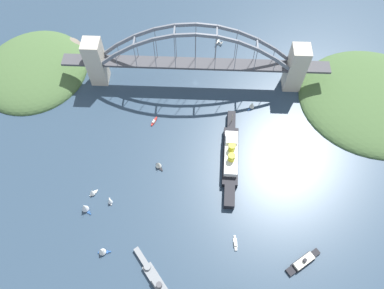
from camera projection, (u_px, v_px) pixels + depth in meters
ground_plane at (195, 82)px, 374.35m from camera, size 1400.00×1400.00×0.00m
harbor_arch_bridge at (195, 63)px, 350.45m from camera, size 260.80×17.73×71.55m
headland_west_shore at (375, 100)px, 362.80m from camera, size 149.71×136.51×26.31m
headland_east_shore at (36, 69)px, 383.25m from camera, size 111.98×118.02×27.64m
ocean_liner at (231, 156)px, 323.10m from camera, size 15.65×97.55×19.87m
harbor_ferry_steamer at (303, 262)px, 279.67m from camera, size 28.94×22.83×7.14m
seaplane_taxiing_near_bridge at (219, 42)px, 400.95m from camera, size 8.55×10.10×5.00m
small_boat_0 at (84, 207)px, 298.76m from camera, size 9.55×8.93×11.83m
small_boat_1 at (235, 243)px, 288.15m from camera, size 3.49×12.30×2.58m
small_boat_2 at (92, 192)px, 307.53m from camera, size 7.17×7.29×8.06m
small_boat_3 at (102, 251)px, 281.22m from camera, size 10.39×6.31×10.22m
small_boat_4 at (252, 105)px, 353.75m from camera, size 7.52×7.59×9.38m
small_boat_5 at (110, 201)px, 303.62m from camera, size 5.09×6.85×7.57m
small_boat_6 at (158, 164)px, 320.46m from camera, size 7.76×8.36×9.23m
small_boat_7 at (154, 121)px, 348.18m from camera, size 5.56×10.77×2.35m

